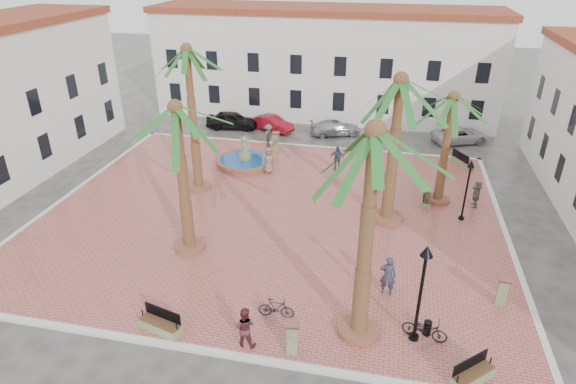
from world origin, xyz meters
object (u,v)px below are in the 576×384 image
lamppost_s (423,278)px  bollard_e (502,291)px  litter_bin (427,328)px  bicycle_b (276,308)px  bicycle_a (425,329)px  car_red (272,123)px  palm_e (399,98)px  cyclist_b (245,327)px  fountain (245,160)px  bench_se (473,375)px  bollard_se (292,337)px  pedestrian_fountain_a (268,160)px  pedestrian_north (268,135)px  lamppost_e (468,180)px  palm_ne (452,110)px  bench_ne (462,162)px  car_silver (335,128)px  car_black (232,120)px  cyclist_a (388,275)px  palm_nw (188,65)px  pedestrian_fountain_b (337,158)px  pedestrian_east (476,194)px  bench_s (161,325)px  bench_e (426,200)px  bollard_n (276,141)px  car_white (460,135)px  palm_sw (177,125)px  palm_s (373,157)px

lamppost_s → bollard_e: 5.21m
litter_bin → bicycle_b: 6.12m
bicycle_a → car_red: (-11.79, 22.79, 0.02)m
palm_e → cyclist_b: bearing=-114.7°
fountain → bench_se: 21.64m
bollard_se → cyclist_b: cyclist_b is taller
bicycle_b → pedestrian_fountain_a: (-3.89, 14.04, 0.45)m
pedestrian_north → lamppost_e: bearing=-100.6°
palm_e → palm_ne: 4.41m
bench_ne → bench_se: bearing=145.1°
palm_ne → bollard_e: palm_ne is taller
palm_ne → car_silver: palm_ne is taller
lamppost_e → litter_bin: lamppost_e is taller
palm_ne → car_silver: 14.18m
pedestrian_north → car_black: bearing=70.5°
lamppost_e → cyclist_a: 8.71m
palm_nw → car_red: bearing=81.1°
lamppost_s → pedestrian_fountain_a: 17.12m
palm_ne → pedestrian_fountain_b: bearing=153.6°
lamppost_e → car_silver: lamppost_e is taller
bicycle_b → car_red: car_red is taller
litter_bin → cyclist_b: 7.25m
pedestrian_east → cyclist_b: bearing=-29.6°
car_red → lamppost_s: bearing=-129.5°
fountain → bollard_e: 19.55m
bench_s → bench_ne: (13.58, 19.89, 0.01)m
bench_e → pedestrian_fountain_a: pedestrian_fountain_a is taller
palm_nw → pedestrian_fountain_b: palm_nw is taller
car_red → bollard_n: bearing=-139.1°
cyclist_a → pedestrian_fountain_b: 13.47m
bicycle_a → car_white: (3.56, 23.22, 0.00)m
palm_sw → cyclist_a: (10.00, -1.61, -5.65)m
bench_s → palm_nw: bearing=119.7°
car_red → pedestrian_east: bearing=-101.7°
pedestrian_east → pedestrian_fountain_b: bearing=-105.1°
bench_e → car_black: size_ratio=0.37×
bollard_e → bicycle_a: bearing=-139.6°
palm_sw → lamppost_s: 12.49m
cyclist_b → pedestrian_fountain_b: 17.31m
bench_ne → pedestrian_east: size_ratio=1.21×
palm_s → bollard_e: 9.54m
cyclist_a → lamppost_s: bearing=116.8°
bench_se → bench_ne: size_ratio=0.86×
palm_nw → car_black: size_ratio=2.07×
bollard_n → car_black: bearing=137.4°
palm_e → litter_bin: (1.88, -8.92, -6.74)m
bollard_se → car_white: 26.45m
fountain → bicycle_b: bearing=-68.7°
car_silver → palm_nw: bearing=129.0°
palm_nw → cyclist_a: size_ratio=4.69×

